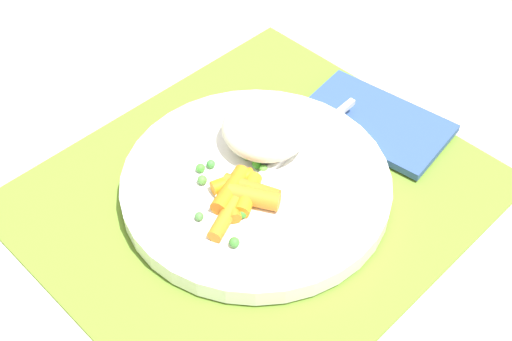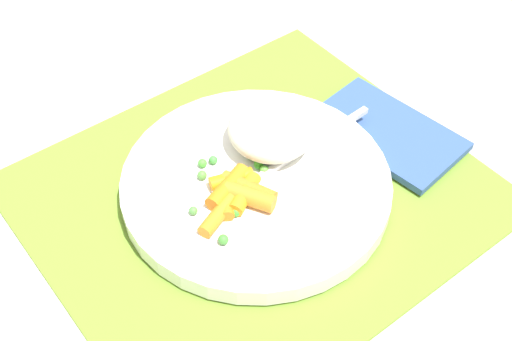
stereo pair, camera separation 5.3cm
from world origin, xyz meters
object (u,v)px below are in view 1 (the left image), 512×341
Objects in this scene: fork at (277,159)px; carrot_portion at (240,194)px; plate at (256,185)px; napkin at (375,122)px; rice_mound at (265,129)px.

carrot_portion is at bearing 10.03° from fork.
fork is at bearing -176.93° from plate.
carrot_portion is 0.54× the size of napkin.
plate is at bearing -7.98° from napkin.
carrot_portion is 0.18m from napkin.
rice_mound is at bearing -145.59° from plate.
plate is 0.15m from napkin.
napkin is (-0.18, 0.01, -0.02)m from carrot_portion.
plate is 3.16× the size of carrot_portion.
rice_mound is 0.57× the size of napkin.
fork is at bearing -10.54° from napkin.
rice_mound is at bearing -109.52° from fork.
plate is 0.03m from carrot_portion.
plate is at bearing -163.34° from carrot_portion.
fork is (-0.03, -0.00, 0.01)m from plate.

